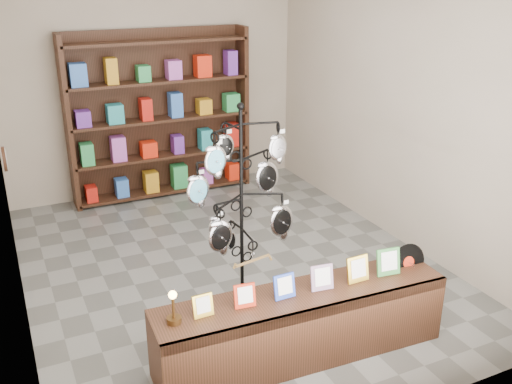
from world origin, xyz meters
TOP-DOWN VIEW (x-y plane):
  - ground at (0.00, 0.00)m, footprint 5.00×5.00m
  - room_envelope at (0.00, 0.00)m, footprint 5.00×5.00m
  - display_tree at (-0.18, -0.78)m, footprint 0.97×0.88m
  - front_shelf at (-0.06, -1.66)m, footprint 2.37×0.59m
  - back_shelving at (0.00, 2.30)m, footprint 2.42×0.36m

SIDE VIEW (x-z plane):
  - ground at x=0.00m, z-range 0.00..0.00m
  - front_shelf at x=-0.06m, z-range -0.12..0.71m
  - back_shelving at x=0.00m, z-range -0.07..2.13m
  - display_tree at x=-0.18m, z-range 0.15..2.04m
  - room_envelope at x=0.00m, z-range -0.65..4.35m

